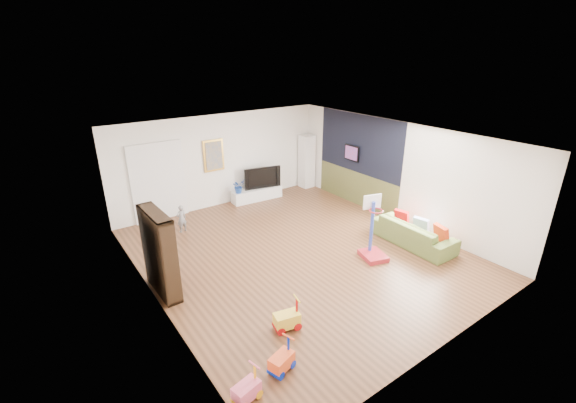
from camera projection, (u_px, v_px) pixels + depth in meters
floor at (298, 252)px, 8.95m from camera, size 6.50×7.50×0.00m
ceiling at (299, 138)px, 7.94m from camera, size 6.50×7.50×0.00m
wall_back at (221, 161)px, 11.26m from camera, size 6.50×0.00×2.70m
wall_front at (454, 275)px, 5.62m from camera, size 6.50×0.00×2.70m
wall_left at (150, 239)px, 6.68m from camera, size 0.00×7.50×2.70m
wall_right at (396, 172)px, 10.20m from camera, size 0.00×7.50×2.70m
navy_accent at (359, 144)px, 11.06m from camera, size 0.01×3.20×1.70m
olive_wainscot at (356, 188)px, 11.57m from camera, size 0.01×3.20×1.00m
doorway at (159, 183)px, 10.32m from camera, size 1.45×0.06×2.10m
painting_back at (214, 155)px, 11.02m from camera, size 0.62×0.06×0.92m
artwork_right at (352, 153)px, 11.29m from camera, size 0.04×0.56×0.46m
media_console at (257, 194)px, 11.97m from camera, size 1.62×0.51×0.37m
tall_cabinet at (307, 161)px, 12.86m from camera, size 0.42×0.42×1.77m
bookshelf at (160, 253)px, 7.23m from camera, size 0.33×1.16×1.68m
sofa at (413, 233)px, 9.24m from camera, size 0.83×2.04×0.59m
basketball_hoop at (376, 229)px, 8.45m from camera, size 0.65×0.73×1.46m
ride_on_yellow at (287, 315)px, 6.43m from camera, size 0.47×0.35×0.57m
ride_on_orange at (281, 357)px, 5.60m from camera, size 0.44×0.34×0.52m
ride_on_pink at (246, 386)px, 5.12m from camera, size 0.42×0.31×0.50m
child at (181, 219)px, 9.83m from camera, size 0.29×0.21×0.73m
tv at (261, 177)px, 11.91m from camera, size 1.16×0.39×0.67m
vase_plant at (239, 186)px, 11.48m from camera, size 0.44×0.41×0.41m
pillow_left at (441, 234)px, 8.82m from camera, size 0.21×0.41×0.40m
pillow_center at (421, 225)px, 9.26m from camera, size 0.16×0.38×0.36m
pillow_right at (402, 217)px, 9.70m from camera, size 0.16×0.37×0.36m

